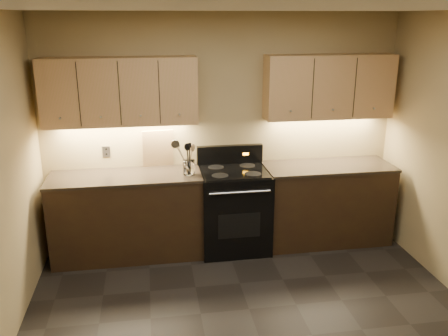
{
  "coord_description": "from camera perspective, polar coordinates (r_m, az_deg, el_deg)",
  "views": [
    {
      "loc": [
        -0.82,
        -3.19,
        2.54
      ],
      "look_at": [
        -0.07,
        1.45,
        1.04
      ],
      "focal_mm": 38.0,
      "sensor_mm": 36.0,
      "label": 1
    }
  ],
  "objects": [
    {
      "name": "counter_right",
      "position": [
        5.68,
        12.17,
        -4.13
      ],
      "size": [
        1.46,
        0.62,
        0.93
      ],
      "color": "black",
      "rests_on": "ground"
    },
    {
      "name": "utensil_crock",
      "position": [
        5.07,
        -4.24,
        0.04
      ],
      "size": [
        0.15,
        0.15,
        0.16
      ],
      "color": "white",
      "rests_on": "counter_left"
    },
    {
      "name": "ceiling",
      "position": [
        3.29,
        5.52,
        18.67
      ],
      "size": [
        4.0,
        4.0,
        0.0
      ],
      "primitive_type": "plane",
      "rotation": [
        3.14,
        0.0,
        0.0
      ],
      "color": "silver",
      "rests_on": "wall_back"
    },
    {
      "name": "counter_left",
      "position": [
        5.32,
        -11.52,
        -5.61
      ],
      "size": [
        1.62,
        0.62,
        0.93
      ],
      "color": "black",
      "rests_on": "ground"
    },
    {
      "name": "steel_spatula",
      "position": [
        5.04,
        -4.12,
        1.56
      ],
      "size": [
        0.24,
        0.14,
        0.4
      ],
      "primitive_type": null,
      "rotation": [
        0.2,
        -0.35,
        -0.26
      ],
      "color": "silver",
      "rests_on": "utensil_crock"
    },
    {
      "name": "wooden_spoon",
      "position": [
        5.05,
        -4.52,
        1.08
      ],
      "size": [
        0.15,
        0.11,
        0.31
      ],
      "primitive_type": null,
      "rotation": [
        -0.09,
        0.29,
        0.24
      ],
      "color": "tan",
      "rests_on": "utensil_crock"
    },
    {
      "name": "steel_skimmer",
      "position": [
        5.02,
        -4.01,
        1.54
      ],
      "size": [
        0.26,
        0.12,
        0.4
      ],
      "primitive_type": null,
      "rotation": [
        0.07,
        -0.45,
        0.03
      ],
      "color": "silver",
      "rests_on": "utensil_crock"
    },
    {
      "name": "stove",
      "position": [
        5.37,
        1.18,
        -4.87
      ],
      "size": [
        0.76,
        0.68,
        1.14
      ],
      "color": "black",
      "rests_on": "ground"
    },
    {
      "name": "upper_cab_right",
      "position": [
        5.47,
        12.51,
        9.54
      ],
      "size": [
        1.44,
        0.3,
        0.7
      ],
      "primitive_type": "cube",
      "color": "tan",
      "rests_on": "wall_back"
    },
    {
      "name": "wall_back",
      "position": [
        5.4,
        -0.21,
        4.45
      ],
      "size": [
        4.0,
        0.04,
        2.6
      ],
      "primitive_type": "cube",
      "color": "tan",
      "rests_on": "ground"
    },
    {
      "name": "cutting_board",
      "position": [
        5.33,
        -7.97,
        2.35
      ],
      "size": [
        0.35,
        0.12,
        0.43
      ],
      "primitive_type": "cube",
      "rotation": [
        0.16,
        0.0,
        0.09
      ],
      "color": "tan",
      "rests_on": "counter_left"
    },
    {
      "name": "outlet_plate",
      "position": [
        5.4,
        -13.97,
        1.93
      ],
      "size": [
        0.08,
        0.01,
        0.12
      ],
      "primitive_type": "cube",
      "color": "#B2B5BA",
      "rests_on": "wall_back"
    },
    {
      "name": "black_spoon",
      "position": [
        5.06,
        -4.28,
        1.39
      ],
      "size": [
        0.09,
        0.16,
        0.36
      ],
      "primitive_type": null,
      "rotation": [
        0.29,
        -0.05,
        -0.08
      ],
      "color": "black",
      "rests_on": "utensil_crock"
    },
    {
      "name": "black_turner",
      "position": [
        5.02,
        -4.17,
        1.19
      ],
      "size": [
        0.1,
        0.13,
        0.35
      ],
      "primitive_type": null,
      "rotation": [
        -0.08,
        0.04,
        0.29
      ],
      "color": "black",
      "rests_on": "utensil_crock"
    },
    {
      "name": "upper_cab_left",
      "position": [
        5.1,
        -12.4,
        8.98
      ],
      "size": [
        1.6,
        0.3,
        0.7
      ],
      "primitive_type": "cube",
      "color": "tan",
      "rests_on": "wall_back"
    }
  ]
}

